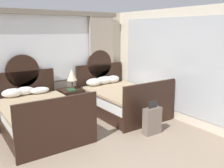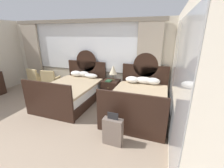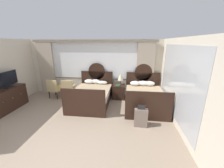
% 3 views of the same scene
% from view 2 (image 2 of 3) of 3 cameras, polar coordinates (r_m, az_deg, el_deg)
% --- Properties ---
extents(wall_back_window, '(6.40, 0.22, 2.70)m').
position_cam_2_polar(wall_back_window, '(5.99, -10.51, 11.07)').
color(wall_back_window, beige).
rests_on(wall_back_window, ground_plane).
extents(wall_right_mirror, '(0.08, 4.87, 2.70)m').
position_cam_2_polar(wall_right_mirror, '(2.89, 24.01, -0.47)').
color(wall_right_mirror, beige).
rests_on(wall_right_mirror, ground_plane).
extents(bed_near_window, '(1.55, 2.25, 1.61)m').
position_cam_2_polar(bed_near_window, '(5.22, -14.73, -2.68)').
color(bed_near_window, black).
rests_on(bed_near_window, ground_plane).
extents(bed_near_mirror, '(1.55, 2.25, 1.61)m').
position_cam_2_polar(bed_near_mirror, '(4.44, 10.06, -6.13)').
color(bed_near_mirror, black).
rests_on(bed_near_mirror, ground_plane).
extents(nightstand_between_beds, '(0.56, 0.58, 0.65)m').
position_cam_2_polar(nightstand_between_beds, '(5.35, -0.41, -1.95)').
color(nightstand_between_beds, black).
rests_on(nightstand_between_beds, ground_plane).
extents(table_lamp_on_nightstand, '(0.27, 0.27, 0.53)m').
position_cam_2_polar(table_lamp_on_nightstand, '(5.16, 0.45, 5.34)').
color(table_lamp_on_nightstand, brown).
rests_on(table_lamp_on_nightstand, nightstand_between_beds).
extents(book_on_nightstand, '(0.18, 0.26, 0.03)m').
position_cam_2_polar(book_on_nightstand, '(5.15, -1.26, 1.24)').
color(book_on_nightstand, '#285133').
rests_on(book_on_nightstand, nightstand_between_beds).
extents(armchair_by_window_left, '(0.60, 0.60, 0.91)m').
position_cam_2_polar(armchair_by_window_left, '(6.22, -22.22, 1.34)').
color(armchair_by_window_left, tan).
rests_on(armchair_by_window_left, ground_plane).
extents(armchair_by_window_centre, '(0.59, 0.59, 0.91)m').
position_cam_2_polar(armchair_by_window_centre, '(6.69, -26.69, 1.88)').
color(armchair_by_window_centre, tan).
rests_on(armchair_by_window_centre, ground_plane).
extents(suitcase_on_floor, '(0.41, 0.18, 0.73)m').
position_cam_2_polar(suitcase_on_floor, '(3.26, 0.32, -17.46)').
color(suitcase_on_floor, '#75665B').
rests_on(suitcase_on_floor, ground_plane).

